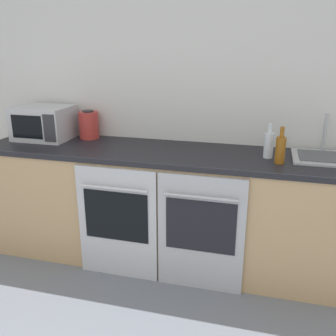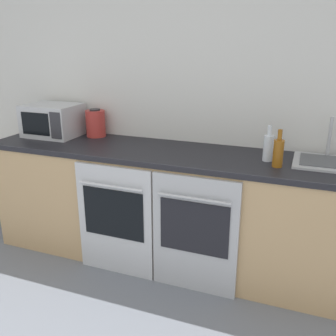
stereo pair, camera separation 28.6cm
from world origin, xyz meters
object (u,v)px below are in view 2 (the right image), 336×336
object	(u,v)px
microwave	(53,120)
bottle_amber	(278,152)
bottle_clear	(268,147)
oven_right	(194,235)
sink	(327,161)
oven_left	(115,220)
kettle	(96,123)

from	to	relation	value
microwave	bottle_amber	distance (m)	1.92
microwave	bottle_clear	xyz separation A→B (m)	(1.83, -0.09, -0.04)
oven_right	bottle_clear	xyz separation A→B (m)	(0.41, 0.34, 0.58)
bottle_clear	sink	world-z (taller)	sink
oven_left	oven_right	distance (m)	0.62
oven_left	bottle_clear	size ratio (longest dim) A/B	3.50
microwave	bottle_clear	distance (m)	1.83
bottle_clear	sink	bearing A→B (deg)	11.15
microwave	kettle	size ratio (longest dim) A/B	1.89
bottle_clear	kettle	world-z (taller)	bottle_clear
bottle_clear	kettle	bearing A→B (deg)	172.38
bottle_clear	oven_right	bearing A→B (deg)	-139.85
oven_right	microwave	distance (m)	1.61
oven_left	sink	world-z (taller)	sink
bottle_amber	oven_right	bearing A→B (deg)	-154.38
oven_right	bottle_amber	distance (m)	0.79
oven_left	bottle_amber	bearing A→B (deg)	11.87
oven_left	bottle_amber	distance (m)	1.27
microwave	bottle_amber	world-z (taller)	microwave
oven_left	kettle	bearing A→B (deg)	129.69
microwave	kettle	xyz separation A→B (m)	(0.36, 0.11, -0.02)
microwave	kettle	distance (m)	0.37
oven_left	microwave	size ratio (longest dim) A/B	1.93
oven_left	bottle_amber	world-z (taller)	bottle_amber
oven_left	sink	xyz separation A→B (m)	(1.41, 0.42, 0.50)
kettle	sink	distance (m)	1.87
microwave	kettle	world-z (taller)	microwave
oven_left	kettle	world-z (taller)	kettle
bottle_clear	microwave	bearing A→B (deg)	177.26
oven_left	bottle_amber	size ratio (longest dim) A/B	3.45
microwave	sink	distance (m)	2.22
microwave	bottle_clear	size ratio (longest dim) A/B	1.81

